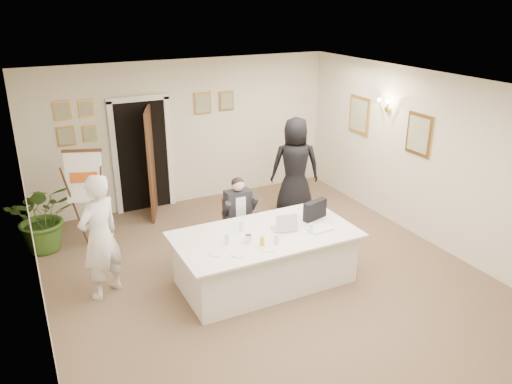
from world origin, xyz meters
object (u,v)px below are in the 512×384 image
object	(u,v)px
potted_palm	(43,216)
laptop_bag	(315,210)
laptop	(283,220)
paper_stack	(320,229)
oj_glass	(262,242)
standing_woman	(295,166)
seated_man	(239,216)
standing_man	(100,237)
steel_jug	(248,239)
conference_table	(265,257)
flip_chart	(89,203)

from	to	relation	value
potted_palm	laptop_bag	bearing A→B (deg)	-33.20
laptop	paper_stack	distance (m)	0.54
laptop	oj_glass	xyz separation A→B (m)	(-0.51, -0.34, -0.07)
standing_woman	oj_glass	bearing A→B (deg)	74.77
standing_woman	potted_palm	bearing A→B (deg)	17.37
seated_man	potted_palm	size ratio (longest dim) A/B	1.11
standing_woman	laptop_bag	distance (m)	2.02
standing_man	steel_jug	distance (m)	1.98
paper_stack	steel_jug	world-z (taller)	steel_jug
laptop_bag	paper_stack	xyz separation A→B (m)	(-0.14, -0.36, -0.13)
conference_table	laptop_bag	world-z (taller)	laptop_bag
conference_table	oj_glass	distance (m)	0.59
seated_man	standing_man	world-z (taller)	standing_man
standing_woman	paper_stack	size ratio (longest dim) A/B	5.58
potted_palm	oj_glass	distance (m)	3.77
seated_man	standing_man	bearing A→B (deg)	-167.70
standing_woman	paper_stack	distance (m)	2.41
potted_palm	steel_jug	size ratio (longest dim) A/B	10.60
flip_chart	potted_palm	bearing A→B (deg)	164.64
standing_woman	flip_chart	bearing A→B (deg)	19.09
laptop	oj_glass	world-z (taller)	laptop
potted_palm	paper_stack	xyz separation A→B (m)	(3.47, -2.72, 0.21)
conference_table	seated_man	bearing A→B (deg)	87.54
standing_man	oj_glass	bearing A→B (deg)	119.55
standing_woman	laptop_bag	xyz separation A→B (m)	(-0.77, -1.87, -0.01)
laptop	potted_palm	bearing A→B (deg)	153.18
laptop	laptop_bag	size ratio (longest dim) A/B	0.84
steel_jug	paper_stack	bearing A→B (deg)	-5.55
standing_woman	potted_palm	xyz separation A→B (m)	(-4.38, 0.50, -0.34)
laptop	laptop_bag	bearing A→B (deg)	21.33
seated_man	potted_palm	distance (m)	3.15
flip_chart	conference_table	bearing A→B (deg)	-48.42
standing_woman	steel_jug	bearing A→B (deg)	70.76
conference_table	paper_stack	xyz separation A→B (m)	(0.75, -0.24, 0.40)
potted_palm	paper_stack	bearing A→B (deg)	-38.09
standing_man	oj_glass	size ratio (longest dim) A/B	13.55
steel_jug	standing_woman	bearing A→B (deg)	46.89
paper_stack	laptop	bearing A→B (deg)	149.92
steel_jug	conference_table	bearing A→B (deg)	23.11
oj_glass	laptop_bag	bearing A→B (deg)	21.39
laptop_bag	oj_glass	distance (m)	1.19
flip_chart	standing_man	xyz separation A→B (m)	(-0.10, -1.59, 0.12)
conference_table	laptop_bag	bearing A→B (deg)	7.23
laptop_bag	paper_stack	world-z (taller)	laptop_bag
laptop_bag	standing_man	bearing A→B (deg)	152.47
seated_man	laptop	bearing A→B (deg)	-70.03
standing_woman	potted_palm	distance (m)	4.42
laptop_bag	seated_man	bearing A→B (deg)	118.17
laptop_bag	steel_jug	world-z (taller)	laptop_bag
seated_man	standing_woman	xyz separation A→B (m)	(1.61, 1.01, 0.28)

